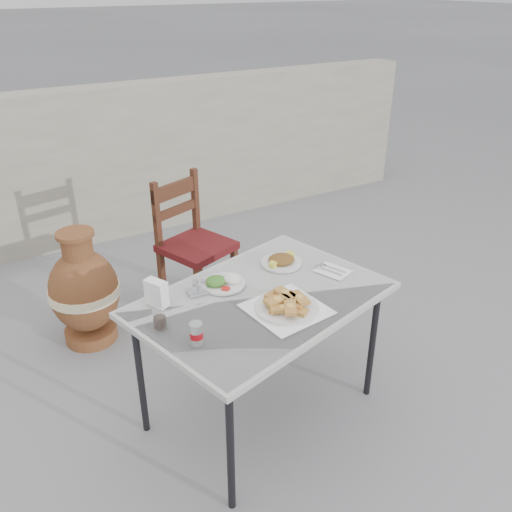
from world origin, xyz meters
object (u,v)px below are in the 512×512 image
salad_chopped_plate (281,261)px  napkin_holder (157,293)px  soda_can (196,334)px  terracotta_urn (84,292)px  cola_glass (160,320)px  cafe_table (262,305)px  condiment_caddy (198,288)px  pide_plate (287,304)px  salad_rice_plate (223,281)px  chair (193,243)px

salad_chopped_plate → napkin_holder: size_ratio=1.71×
soda_can → terracotta_urn: bearing=98.2°
cola_glass → terracotta_urn: 1.10m
cafe_table → condiment_caddy: (-0.23, 0.17, 0.07)m
pide_plate → condiment_caddy: condiment_caddy is taller
soda_can → pide_plate: bearing=4.1°
soda_can → salad_rice_plate: bearing=50.0°
cola_glass → condiment_caddy: size_ratio=0.84×
pide_plate → napkin_holder: size_ratio=2.87×
condiment_caddy → terracotta_urn: size_ratio=0.14×
pide_plate → soda_can: 0.43m
cola_glass → napkin_holder: size_ratio=0.67×
condiment_caddy → terracotta_urn: condiment_caddy is taller
salad_rice_plate → cafe_table: bearing=-59.5°
salad_rice_plate → condiment_caddy: bearing=-178.5°
chair → pide_plate: bearing=-114.8°
chair → terracotta_urn: 0.71m
soda_can → napkin_holder: napkin_holder is taller
napkin_holder → terracotta_urn: napkin_holder is taller
salad_rice_plate → soda_can: soda_can is taller
salad_chopped_plate → condiment_caddy: condiment_caddy is taller
pide_plate → chair: size_ratio=0.40×
condiment_caddy → salad_chopped_plate: bearing=5.4°
salad_chopped_plate → soda_can: (-0.63, -0.39, 0.03)m
cafe_table → chair: chair is taller
condiment_caddy → napkin_holder: bearing=-178.6°
salad_chopped_plate → chair: chair is taller
condiment_caddy → salad_rice_plate: bearing=1.5°
soda_can → salad_chopped_plate: bearing=31.6°
salad_chopped_plate → soda_can: bearing=-148.4°
salad_rice_plate → cola_glass: cola_glass is taller
chair → terracotta_urn: chair is taller
soda_can → cafe_table: bearing=23.8°
salad_rice_plate → cola_glass: bearing=-155.6°
salad_rice_plate → terracotta_urn: salad_rice_plate is taller
pide_plate → chair: bearing=85.6°
chair → napkin_holder: bearing=-142.0°
cafe_table → soda_can: bearing=-156.2°
salad_chopped_plate → cola_glass: (-0.72, -0.21, 0.02)m
terracotta_urn → salad_rice_plate: bearing=-61.4°
soda_can → condiment_caddy: (0.16, 0.34, -0.03)m
salad_chopped_plate → napkin_holder: (-0.66, -0.05, 0.04)m
cafe_table → pide_plate: pide_plate is taller
salad_rice_plate → soda_can: size_ratio=2.15×
pide_plate → salad_chopped_plate: 0.41m
soda_can → chair: size_ratio=0.11×
cola_glass → napkin_holder: napkin_holder is taller
soda_can → terracotta_urn: soda_can is taller
condiment_caddy → chair: 1.00m
salad_chopped_plate → chair: (-0.11, 0.85, -0.24)m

